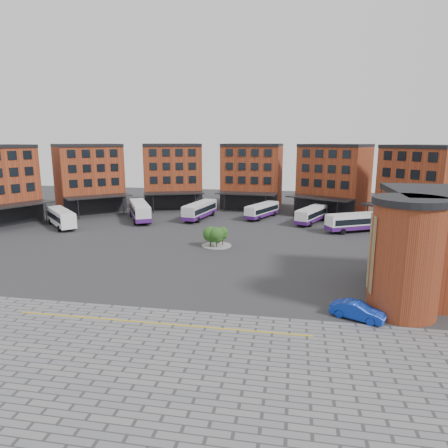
% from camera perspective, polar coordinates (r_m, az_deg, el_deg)
% --- Properties ---
extents(ground, '(160.00, 160.00, 0.00)m').
position_cam_1_polar(ground, '(48.63, -6.14, -6.66)').
color(ground, '#28282B').
rests_on(ground, ground).
extents(paving_zone, '(50.00, 22.00, 0.02)m').
position_cam_1_polar(paving_zone, '(29.24, -14.89, -20.37)').
color(paving_zone, slate).
rests_on(paving_zone, ground).
extents(yellow_line, '(26.00, 0.15, 0.02)m').
position_cam_1_polar(yellow_line, '(35.69, -9.38, -13.83)').
color(yellow_line, gold).
rests_on(yellow_line, paving_zone).
extents(main_building, '(94.14, 42.48, 14.60)m').
position_cam_1_polar(main_building, '(84.77, -2.17, 6.36)').
color(main_building, brown).
rests_on(main_building, ground).
extents(tree_island, '(4.40, 4.40, 3.07)m').
position_cam_1_polar(tree_island, '(58.40, -1.25, -1.64)').
color(tree_island, gray).
rests_on(tree_island, ground).
extents(bus_a, '(9.73, 9.77, 3.18)m').
position_cam_1_polar(bus_a, '(77.63, -22.26, 0.98)').
color(bus_a, white).
rests_on(bus_a, ground).
extents(bus_b, '(8.41, 12.37, 3.52)m').
position_cam_1_polar(bus_b, '(79.57, -11.94, 1.88)').
color(bus_b, silver).
rests_on(bus_b, ground).
extents(bus_c, '(4.70, 11.90, 3.27)m').
position_cam_1_polar(bus_c, '(79.47, -3.47, 2.00)').
color(bus_c, silver).
rests_on(bus_c, ground).
extents(bus_d, '(6.36, 10.37, 2.90)m').
position_cam_1_polar(bus_d, '(80.56, 5.47, 1.96)').
color(bus_d, white).
rests_on(bus_d, ground).
extents(bus_e, '(6.43, 10.77, 3.00)m').
position_cam_1_polar(bus_e, '(77.14, 12.40, 1.33)').
color(bus_e, white).
rests_on(bus_e, ground).
extents(bus_f, '(11.25, 7.48, 3.19)m').
position_cam_1_polar(bus_f, '(71.90, 18.55, 0.31)').
color(bus_f, white).
rests_on(bus_f, ground).
extents(blue_car, '(4.88, 3.39, 1.52)m').
position_cam_1_polar(blue_car, '(37.64, 18.54, -11.68)').
color(blue_car, '#0C2CA2').
rests_on(blue_car, ground).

